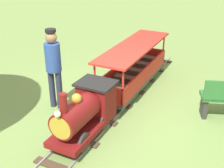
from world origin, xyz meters
TOP-DOWN VIEW (x-y plane):
  - ground_plane at (0.00, 0.00)m, footprint 60.00×60.00m
  - track at (0.00, -0.35)m, footprint 0.70×6.40m
  - locomotive at (0.00, 0.87)m, footprint 0.66×1.45m
  - passenger_car at (0.00, -1.25)m, footprint 0.76×2.70m
  - conductor_person at (1.04, 0.28)m, footprint 0.30×0.30m

SIDE VIEW (x-z plane):
  - ground_plane at x=0.00m, z-range 0.00..0.00m
  - track at x=0.00m, z-range 0.00..0.04m
  - passenger_car at x=0.00m, z-range -0.06..0.91m
  - locomotive at x=0.00m, z-range -0.03..1.00m
  - conductor_person at x=1.04m, z-range 0.15..1.77m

